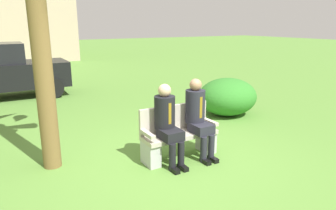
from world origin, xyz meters
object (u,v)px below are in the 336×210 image
(seated_man_right, at_px, (198,114))
(shrub_near_bench, at_px, (227,97))
(park_bench, at_px, (178,135))
(seated_man_left, at_px, (167,120))

(seated_man_right, bearing_deg, shrub_near_bench, 38.03)
(park_bench, bearing_deg, shrub_near_bench, 32.36)
(seated_man_right, xyz_separation_m, shrub_near_bench, (2.12, 1.66, -0.29))
(park_bench, height_order, shrub_near_bench, shrub_near_bench)
(seated_man_left, height_order, shrub_near_bench, seated_man_left)
(shrub_near_bench, bearing_deg, seated_man_right, -141.97)
(park_bench, xyz_separation_m, seated_man_right, (0.32, -0.11, 0.36))
(park_bench, distance_m, shrub_near_bench, 2.89)
(seated_man_left, bearing_deg, park_bench, 21.94)
(seated_man_right, bearing_deg, seated_man_left, -179.72)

